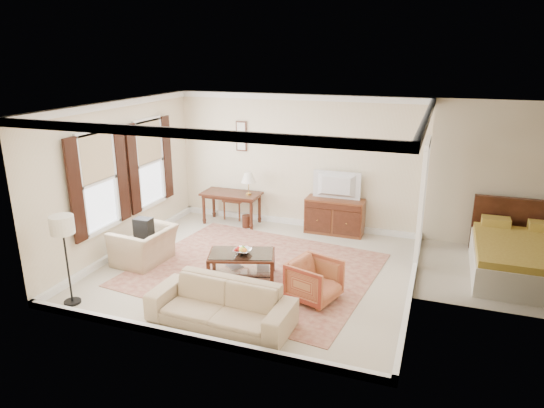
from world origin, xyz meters
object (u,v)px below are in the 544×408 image
Objects in this scene: writing_desk at (231,197)px; coffee_table at (242,259)px; club_armchair at (144,240)px; sofa at (221,298)px; striped_armchair at (314,279)px; tv at (336,177)px; sideboard at (335,216)px.

coffee_table is (1.32, -2.53, -0.24)m from writing_desk.
club_armchair is 2.68m from sofa.
club_armchair is at bearing 101.73° from striped_armchair.
club_armchair is at bearing -104.12° from writing_desk.
tv is 1.33× the size of striped_armchair.
sideboard is at bearing 3.93° from writing_desk.
writing_desk is at bearing -176.07° from sideboard.
tv is at bearing 82.99° from sofa.
sideboard is 2.87m from coffee_table.
tv reaches higher than sofa.
striped_armchair is at bearing -13.03° from coffee_table.
striped_armchair reaches higher than writing_desk.
coffee_table is at bearing -110.71° from sideboard.
tv is 2.99m from coffee_table.
coffee_table is at bearing 94.63° from club_armchair.
sofa is (2.24, -1.46, -0.04)m from club_armchair.
sideboard is 4.20m from sofa.
club_armchair reaches higher than striped_armchair.
sideboard is 0.98× the size of coffee_table.
striped_armchair is at bearing -83.34° from sideboard.
club_armchair is (-2.97, -2.68, 0.07)m from sideboard.
striped_armchair is 3.34m from club_armchair.
striped_armchair is at bearing -46.61° from writing_desk.
sideboard is 1.28× the size of tv.
sideboard is (2.34, 0.16, -0.23)m from writing_desk.
club_armchair reaches higher than coffee_table.
sideboard is 0.59× the size of sofa.
writing_desk is 3.92m from striped_armchair.
writing_desk is 2.60m from club_armchair.
sideboard reaches higher than coffee_table.
writing_desk is 1.06× the size of sideboard.
sofa is (0.29, -1.44, 0.05)m from coffee_table.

